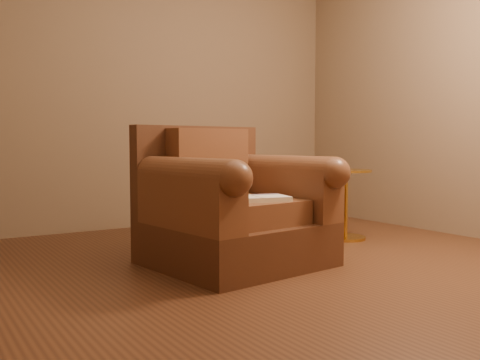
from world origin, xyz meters
TOP-DOWN VIEW (x-y plane):
  - floor at (0.00, 0.00)m, footprint 4.00×4.00m
  - room at (0.00, 0.00)m, footprint 4.02×4.02m
  - armchair at (-0.25, 0.19)m, footprint 1.15×1.10m
  - teddy_bear at (-0.29, 0.28)m, footprint 0.18×0.20m
  - guidebook at (-0.23, -0.06)m, footprint 0.45×0.32m
  - side_table at (1.03, 0.45)m, footprint 0.42×0.42m

SIDE VIEW (x-z plane):
  - floor at x=0.00m, z-range 0.00..0.00m
  - side_table at x=1.03m, z-range 0.02..0.61m
  - armchair at x=-0.25m, z-range -0.10..0.82m
  - guidebook at x=-0.23m, z-range 0.44..0.47m
  - teddy_bear at x=-0.29m, z-range 0.41..0.66m
  - room at x=0.00m, z-range 0.36..3.07m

